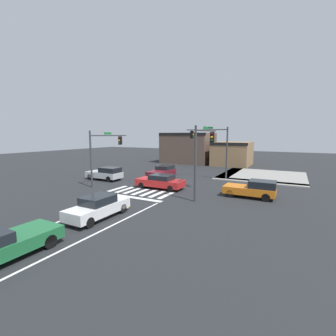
# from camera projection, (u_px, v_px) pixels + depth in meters

# --- Properties ---
(ground_plane) EXTENTS (120.00, 120.00, 0.00)m
(ground_plane) POSITION_uv_depth(u_px,v_px,m) (164.00, 183.00, 26.04)
(ground_plane) COLOR #232628
(crosswalk_near) EXTENTS (5.92, 2.71, 0.01)m
(crosswalk_near) POSITION_uv_depth(u_px,v_px,m) (141.00, 192.00, 22.11)
(crosswalk_near) COLOR silver
(crosswalk_near) RESTS_ON ground_plane
(lane_markings) EXTENTS (6.80, 24.25, 0.01)m
(lane_markings) POSITION_uv_depth(u_px,v_px,m) (78.00, 222.00, 14.42)
(lane_markings) COLOR white
(lane_markings) RESTS_ON ground_plane
(bike_detector_marking) EXTENTS (1.15, 1.15, 0.01)m
(bike_detector_marking) POSITION_uv_depth(u_px,v_px,m) (121.00, 207.00, 17.44)
(bike_detector_marking) COLOR yellow
(bike_detector_marking) RESTS_ON ground_plane
(curb_corner_northeast) EXTENTS (10.00, 10.60, 0.15)m
(curb_corner_northeast) POSITION_uv_depth(u_px,v_px,m) (258.00, 176.00, 30.28)
(curb_corner_northeast) COLOR gray
(curb_corner_northeast) RESTS_ON ground_plane
(storefront_row) EXTENTS (15.89, 7.02, 5.65)m
(storefront_row) POSITION_uv_depth(u_px,v_px,m) (202.00, 149.00, 43.98)
(storefront_row) COLOR brown
(storefront_row) RESTS_ON ground_plane
(traffic_signal_northeast) EXTENTS (5.17, 0.32, 6.22)m
(traffic_signal_northeast) POSITION_uv_depth(u_px,v_px,m) (211.00, 143.00, 28.23)
(traffic_signal_northeast) COLOR #383A3D
(traffic_signal_northeast) RESTS_ON ground_plane
(traffic_signal_southeast) EXTENTS (0.32, 5.11, 5.98)m
(traffic_signal_southeast) POSITION_uv_depth(u_px,v_px,m) (203.00, 148.00, 19.90)
(traffic_signal_southeast) COLOR #383A3D
(traffic_signal_southeast) RESTS_ON ground_plane
(traffic_signal_southwest) EXTENTS (0.32, 5.73, 5.68)m
(traffic_signal_southwest) POSITION_uv_depth(u_px,v_px,m) (105.00, 147.00, 25.25)
(traffic_signal_southwest) COLOR #383A3D
(traffic_signal_southwest) RESTS_ON ground_plane
(car_orange) EXTENTS (4.16, 1.91, 1.50)m
(car_orange) POSITION_uv_depth(u_px,v_px,m) (253.00, 189.00, 19.97)
(car_orange) COLOR orange
(car_orange) RESTS_ON ground_plane
(car_white) EXTENTS (1.70, 4.37, 1.43)m
(car_white) POSITION_uv_depth(u_px,v_px,m) (98.00, 207.00, 15.04)
(car_white) COLOR white
(car_white) RESTS_ON ground_plane
(car_maroon) EXTENTS (1.93, 4.32, 1.42)m
(car_maroon) POSITION_uv_depth(u_px,v_px,m) (162.00, 172.00, 29.42)
(car_maroon) COLOR maroon
(car_maroon) RESTS_ON ground_plane
(car_silver) EXTENTS (4.29, 1.86, 1.53)m
(car_silver) POSITION_uv_depth(u_px,v_px,m) (106.00, 173.00, 27.78)
(car_silver) COLOR #B7BABF
(car_silver) RESTS_ON ground_plane
(car_red) EXTENTS (4.76, 1.95, 1.39)m
(car_red) POSITION_uv_depth(u_px,v_px,m) (160.00, 181.00, 23.39)
(car_red) COLOR red
(car_red) RESTS_ON ground_plane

